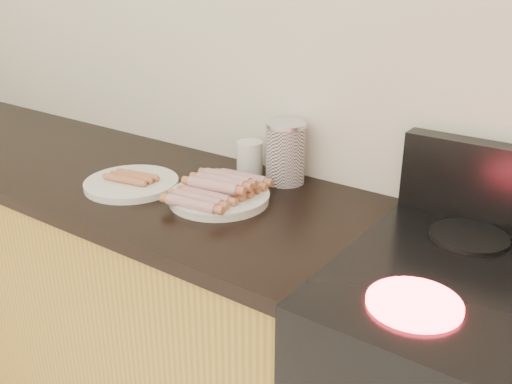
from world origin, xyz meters
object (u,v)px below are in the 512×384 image
Objects in this scene: main_plate at (219,198)px; side_plate at (132,184)px; mug at (250,158)px; canister at (285,153)px.

side_plate reaches higher than main_plate.
mug is (0.21, 0.29, 0.04)m from side_plate.
canister is at bearing 73.61° from main_plate.
canister is 0.14m from mug.
main_plate is at bearing -106.39° from canister.
mug reaches higher than side_plate.
main_plate is at bearing -74.58° from mug.
side_plate is 1.49× the size of canister.
canister reaches higher than side_plate.
main_plate is 1.01× the size of side_plate.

